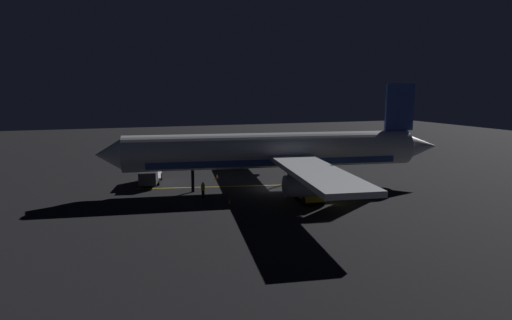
# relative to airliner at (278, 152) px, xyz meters

# --- Properties ---
(ground_plane) EXTENTS (180.00, 180.00, 0.20)m
(ground_plane) POSITION_rel_airliner_xyz_m (0.09, 0.63, -4.45)
(ground_plane) COLOR black
(apron_guide_stripe) EXTENTS (4.93, 22.50, 0.01)m
(apron_guide_stripe) POSITION_rel_airliner_xyz_m (2.65, 4.63, -4.35)
(apron_guide_stripe) COLOR gold
(apron_guide_stripe) RESTS_ON ground_plane
(airliner) EXTENTS (40.17, 40.77, 12.23)m
(airliner) POSITION_rel_airliner_xyz_m (0.00, 0.00, 0.00)
(airliner) COLOR white
(airliner) RESTS_ON ground_plane
(baggage_truck) EXTENTS (6.51, 3.36, 2.51)m
(baggage_truck) POSITION_rel_airliner_xyz_m (7.35, 13.89, -3.06)
(baggage_truck) COLOR silver
(baggage_truck) RESTS_ON ground_plane
(catering_truck) EXTENTS (6.55, 2.71, 2.40)m
(catering_truck) POSITION_rel_airliner_xyz_m (-5.96, -0.89, -3.10)
(catering_truck) COLOR gold
(catering_truck) RESTS_ON ground_plane
(ground_crew_worker) EXTENTS (0.40, 0.40, 1.74)m
(ground_crew_worker) POSITION_rel_airliner_xyz_m (-1.75, 9.26, -3.47)
(ground_crew_worker) COLOR black
(ground_crew_worker) RESTS_ON ground_plane
(traffic_cone_near_left) EXTENTS (0.50, 0.50, 0.55)m
(traffic_cone_near_left) POSITION_rel_airliner_xyz_m (-4.85, 7.18, -4.10)
(traffic_cone_near_left) COLOR #EA590F
(traffic_cone_near_left) RESTS_ON ground_plane
(traffic_cone_near_right) EXTENTS (0.50, 0.50, 0.55)m
(traffic_cone_near_right) POSITION_rel_airliner_xyz_m (7.72, 5.41, -4.10)
(traffic_cone_near_right) COLOR #EA590F
(traffic_cone_near_right) RESTS_ON ground_plane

